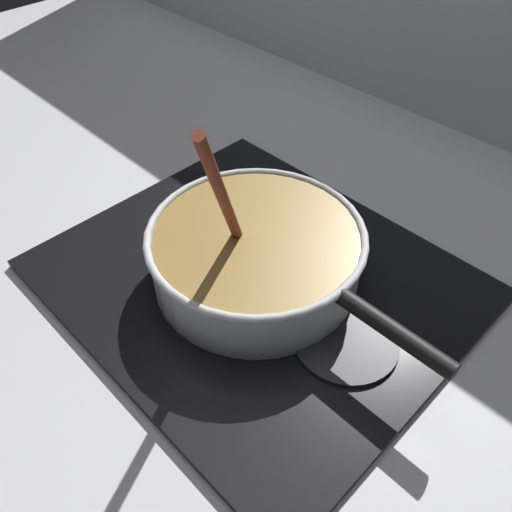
{
  "coord_description": "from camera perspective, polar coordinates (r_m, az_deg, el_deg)",
  "views": [
    {
      "loc": [
        0.46,
        -0.16,
        0.55
      ],
      "look_at": [
        0.09,
        0.2,
        0.05
      ],
      "focal_mm": 36.61,
      "sensor_mm": 36.0,
      "label": 1
    }
  ],
  "objects": [
    {
      "name": "ground",
      "position": [
        0.75,
        -15.92,
        -7.99
      ],
      "size": [
        2.4,
        1.6,
        0.04
      ],
      "primitive_type": "cube",
      "color": "#B7B7BC"
    },
    {
      "name": "cooking_pan",
      "position": [
        0.71,
        0.06,
        0.25
      ],
      "size": [
        0.45,
        0.3,
        0.29
      ],
      "color": "silver",
      "rests_on": "hob_plate"
    },
    {
      "name": "spare_burner",
      "position": [
        0.68,
        9.79,
        -9.05
      ],
      "size": [
        0.14,
        0.14,
        0.01
      ],
      "primitive_type": "cylinder",
      "color": "#262628",
      "rests_on": "hob_plate"
    },
    {
      "name": "burner_ring",
      "position": [
        0.74,
        0.0,
        -1.98
      ],
      "size": [
        0.19,
        0.19,
        0.01
      ],
      "primitive_type": "torus",
      "color": "#592D0C",
      "rests_on": "hob_plate"
    },
    {
      "name": "hob_plate",
      "position": [
        0.75,
        0.0,
        -2.5
      ],
      "size": [
        0.56,
        0.48,
        0.01
      ],
      "primitive_type": "cube",
      "color": "black",
      "rests_on": "ground"
    }
  ]
}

